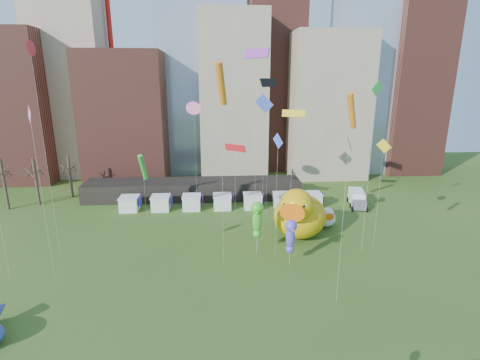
{
  "coord_description": "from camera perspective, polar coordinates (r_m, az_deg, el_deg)",
  "views": [
    {
      "loc": [
        0.1,
        -20.21,
        20.36
      ],
      "look_at": [
        2.16,
        10.05,
        12.0
      ],
      "focal_mm": 27.0,
      "sensor_mm": 36.0,
      "label": 1
    }
  ],
  "objects": [
    {
      "name": "kite_16",
      "position": [
        51.99,
        -0.78,
        5.07
      ],
      "size": [
        3.01,
        2.53,
        11.59
      ],
      "color": "silver",
      "rests_on": "ground"
    },
    {
      "name": "seahorse_green",
      "position": [
        42.96,
        2.75,
        -5.86
      ],
      "size": [
        1.83,
        2.13,
        6.68
      ],
      "rotation": [
        0.0,
        0.0,
        -0.22
      ],
      "color": "silver",
      "rests_on": "ground"
    },
    {
      "name": "kite_6",
      "position": [
        31.3,
        17.21,
        10.27
      ],
      "size": [
        1.55,
        1.67,
        19.48
      ],
      "color": "silver",
      "rests_on": "ground"
    },
    {
      "name": "small_duck",
      "position": [
        53.54,
        13.34,
        -5.69
      ],
      "size": [
        3.1,
        4.15,
        3.18
      ],
      "rotation": [
        0.0,
        0.0,
        -0.03
      ],
      "color": "white",
      "rests_on": "ground"
    },
    {
      "name": "kite_1",
      "position": [
        39.94,
        -30.17,
        7.83
      ],
      "size": [
        1.02,
        1.48,
        18.15
      ],
      "color": "silver",
      "rests_on": "ground"
    },
    {
      "name": "pavilion",
      "position": [
        65.11,
        -7.33,
        -1.46
      ],
      "size": [
        38.0,
        6.0,
        3.2
      ],
      "primitive_type": "cube",
      "color": "black",
      "rests_on": "ground"
    },
    {
      "name": "skyline",
      "position": [
        81.31,
        -2.47,
        16.16
      ],
      "size": [
        101.0,
        23.0,
        68.0
      ],
      "color": "brown",
      "rests_on": "ground"
    },
    {
      "name": "kite_2",
      "position": [
        54.41,
        4.55,
        15.0
      ],
      "size": [
        3.02,
        3.39,
        20.71
      ],
      "color": "silver",
      "rests_on": "ground"
    },
    {
      "name": "kite_5",
      "position": [
        40.06,
        6.0,
        5.43
      ],
      "size": [
        0.88,
        1.52,
        14.87
      ],
      "color": "silver",
      "rests_on": "ground"
    },
    {
      "name": "bare_trees",
      "position": [
        69.82,
        -29.44,
        -0.16
      ],
      "size": [
        8.44,
        6.44,
        8.5
      ],
      "color": "#382B21",
      "rests_on": "ground"
    },
    {
      "name": "kite_13",
      "position": [
        54.45,
        3.84,
        11.64
      ],
      "size": [
        2.83,
        0.16,
        18.53
      ],
      "color": "silver",
      "rests_on": "ground"
    },
    {
      "name": "big_duck",
      "position": [
        48.53,
        9.33,
        -5.3
      ],
      "size": [
        9.71,
        10.53,
        7.34
      ],
      "rotation": [
        0.0,
        0.0,
        -0.43
      ],
      "color": "#DCA60B",
      "rests_on": "ground"
    },
    {
      "name": "kite_8",
      "position": [
        45.25,
        -30.21,
        17.37
      ],
      "size": [
        0.31,
        1.58,
        24.39
      ],
      "color": "silver",
      "rests_on": "ground"
    },
    {
      "name": "kite_9",
      "position": [
        51.4,
        -7.3,
        11.15
      ],
      "size": [
        1.58,
        1.22,
        17.59
      ],
      "color": "silver",
      "rests_on": "ground"
    },
    {
      "name": "box_truck",
      "position": [
        63.76,
        17.99,
        -2.77
      ],
      "size": [
        3.36,
        6.24,
        2.52
      ],
      "rotation": [
        0.0,
        0.0,
        -0.21
      ],
      "color": "white",
      "rests_on": "ground"
    },
    {
      "name": "kite_11",
      "position": [
        55.19,
        -15.08,
        1.96
      ],
      "size": [
        1.14,
        2.53,
        10.11
      ],
      "color": "silver",
      "rests_on": "ground"
    },
    {
      "name": "kite_4",
      "position": [
        49.0,
        8.47,
        10.26
      ],
      "size": [
        3.04,
        1.27,
        16.67
      ],
      "color": "silver",
      "rests_on": "ground"
    },
    {
      "name": "seahorse_purple",
      "position": [
        41.18,
        8.01,
        -8.42
      ],
      "size": [
        1.42,
        1.74,
        5.49
      ],
      "rotation": [
        0.0,
        0.0,
        -0.05
      ],
      "color": "silver",
      "rests_on": "ground"
    },
    {
      "name": "kite_12",
      "position": [
        45.81,
        21.73,
        4.46
      ],
      "size": [
        1.62,
        0.67,
        13.84
      ],
      "color": "silver",
      "rests_on": "ground"
    },
    {
      "name": "kite_14",
      "position": [
        37.29,
        -3.01,
        14.92
      ],
      "size": [
        1.37,
        2.67,
        22.26
      ],
      "color": "silver",
      "rests_on": "ground"
    },
    {
      "name": "vendor_tents",
      "position": [
        59.43,
        -2.8,
        -3.51
      ],
      "size": [
        33.24,
        2.8,
        2.4
      ],
      "color": "white",
      "rests_on": "ground"
    },
    {
      "name": "kite_3",
      "position": [
        43.49,
        20.76,
        12.15
      ],
      "size": [
        1.61,
        0.8,
        20.46
      ],
      "color": "silver",
      "rests_on": "ground"
    },
    {
      "name": "kite_7",
      "position": [
        45.27,
        2.63,
        19.19
      ],
      "size": [
        2.89,
        3.04,
        24.05
      ],
      "color": "silver",
      "rests_on": "ground"
    }
  ]
}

